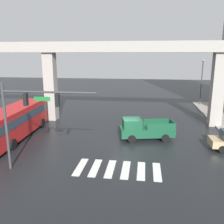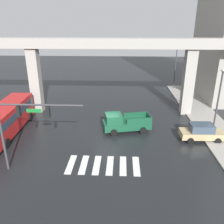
{
  "view_description": "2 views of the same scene",
  "coord_description": "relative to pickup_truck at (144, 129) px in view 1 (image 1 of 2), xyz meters",
  "views": [
    {
      "loc": [
        1.72,
        -21.52,
        7.97
      ],
      "look_at": [
        -1.2,
        -0.39,
        2.86
      ],
      "focal_mm": 38.43,
      "sensor_mm": 36.0,
      "label": 1
    },
    {
      "loc": [
        1.47,
        -22.26,
        11.2
      ],
      "look_at": [
        0.44,
        0.42,
        2.33
      ],
      "focal_mm": 37.02,
      "sensor_mm": 36.0,
      "label": 2
    }
  ],
  "objects": [
    {
      "name": "crosswalk_stripes",
      "position": [
        -1.74,
        -6.57,
        -0.98
      ],
      "size": [
        6.05,
        2.8,
        0.01
      ],
      "color": "silver",
      "rests_on": "ground"
    },
    {
      "name": "ground_plane",
      "position": [
        -1.74,
        -0.66,
        -0.99
      ],
      "size": [
        120.0,
        120.0,
        0.0
      ],
      "primitive_type": "plane",
      "color": "black"
    },
    {
      "name": "city_bus",
      "position": [
        -12.5,
        -1.22,
        0.73
      ],
      "size": [
        3.13,
        10.9,
        2.99
      ],
      "color": "red",
      "rests_on": "ground"
    },
    {
      "name": "elevated_overpass",
      "position": [
        -1.74,
        5.84,
        7.04
      ],
      "size": [
        56.38,
        2.02,
        9.43
      ],
      "color": "#9E9991",
      "rests_on": "ground"
    },
    {
      "name": "street_lamp_far_north",
      "position": [
        8.85,
        17.4,
        3.57
      ],
      "size": [
        0.44,
        0.7,
        7.24
      ],
      "color": "#38383D",
      "rests_on": "ground"
    },
    {
      "name": "traffic_signal_mast",
      "position": [
        -7.75,
        -7.44,
        3.4
      ],
      "size": [
        6.49,
        0.32,
        6.2
      ],
      "color": "#38383D",
      "rests_on": "ground"
    },
    {
      "name": "pickup_truck",
      "position": [
        0.0,
        0.0,
        0.0
      ],
      "size": [
        5.39,
        2.96,
        2.08
      ],
      "color": "#14472D",
      "rests_on": "ground"
    },
    {
      "name": "street_lamp_mid_block",
      "position": [
        8.85,
        8.42,
        3.57
      ],
      "size": [
        0.44,
        0.7,
        7.24
      ],
      "color": "#38383D",
      "rests_on": "ground"
    }
  ]
}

